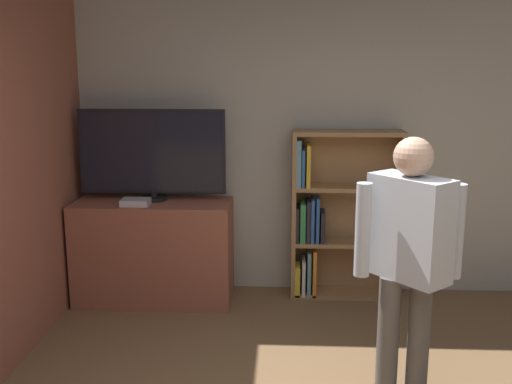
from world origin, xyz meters
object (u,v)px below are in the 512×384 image
(bookshelf, at_px, (334,217))
(person, at_px, (408,250))
(television, at_px, (152,153))
(game_console, at_px, (136,202))

(bookshelf, distance_m, person, 1.75)
(person, bearing_deg, bookshelf, 148.53)
(television, bearing_deg, person, -40.76)
(television, xyz_separation_m, game_console, (-0.11, -0.19, -0.37))
(bookshelf, xyz_separation_m, person, (0.28, -1.71, 0.26))
(game_console, distance_m, bookshelf, 1.70)
(television, distance_m, game_console, 0.43)
(person, bearing_deg, television, -171.57)
(person, bearing_deg, game_console, -166.35)
(bookshelf, relative_size, person, 0.90)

